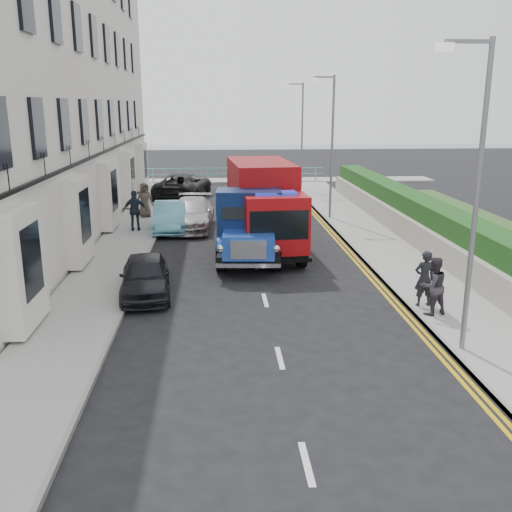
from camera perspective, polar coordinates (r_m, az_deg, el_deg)
name	(u,v)px	position (r m, az deg, el deg)	size (l,w,h in m)	color
ground	(271,326)	(15.18, 1.56, -6.96)	(120.00, 120.00, 0.00)	black
pavement_west	(125,245)	(23.99, -13.01, 1.06)	(2.40, 38.00, 0.12)	gray
pavement_east	(376,241)	(24.61, 11.90, 1.47)	(2.60, 38.00, 0.12)	gray
promenade	(235,181)	(43.39, -2.13, 7.54)	(30.00, 2.50, 0.12)	gray
sea_plane	(227,150)	(74.24, -2.94, 10.58)	(120.00, 120.00, 0.00)	slate
terrace_west	(31,69)	(28.23, -21.59, 17.02)	(6.31, 30.20, 14.25)	silver
garden_east	(422,221)	(25.02, 16.23, 3.38)	(1.45, 28.00, 1.75)	#B2AD9E
seafront_railing	(235,175)	(42.54, -2.10, 8.10)	(13.00, 0.08, 1.11)	#59B2A5
lamp_near	(473,183)	(13.34, 20.86, 6.81)	(1.23, 0.18, 7.00)	slate
lamp_mid	(330,139)	(28.60, 7.40, 11.50)	(1.23, 0.18, 7.00)	slate
lamp_far	(300,130)	(38.45, 4.45, 12.44)	(1.23, 0.18, 7.00)	slate
bedford_lorry	(249,231)	(20.58, -0.70, 2.56)	(2.62, 5.84, 2.70)	black
red_lorry	(263,204)	(22.49, 0.74, 5.18)	(2.70, 6.75, 3.46)	black
parked_car_front	(145,276)	(17.62, -11.03, -1.97)	(1.46, 3.63, 1.24)	black
parked_car_mid	(170,217)	(26.49, -8.60, 3.92)	(1.41, 4.04, 1.33)	#63BAD5
parked_car_rear	(191,214)	(26.84, -6.52, 4.20)	(1.95, 4.79, 1.39)	#B8B7BC
seafront_car_left	(183,186)	(35.69, -7.30, 7.00)	(2.62, 5.68, 1.58)	black
seafront_car_right	(250,179)	(38.82, -0.65, 7.74)	(1.85, 4.60, 1.57)	#A2A1A6
pedestrian_east_near	(424,278)	(16.70, 16.48, -2.17)	(0.59, 0.38, 1.61)	black
pedestrian_east_far	(433,286)	(16.10, 17.31, -2.88)	(0.78, 0.61, 1.60)	#352F3A
pedestrian_west_near	(135,211)	(26.22, -12.00, 4.46)	(1.07, 0.44, 1.82)	#1C2832
pedestrian_west_far	(145,200)	(29.35, -11.08, 5.52)	(0.85, 0.55, 1.73)	#443A31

